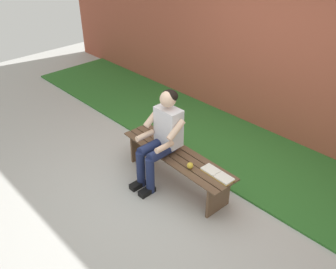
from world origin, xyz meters
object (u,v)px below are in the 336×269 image
Objects in this scene: bench_near at (177,160)px; book_open at (217,174)px; person_seated at (162,135)px; apple at (190,166)px.

book_open is at bearing -176.34° from bench_near.
person_seated reaches higher than apple.
bench_near is 0.40m from person_seated.
apple reaches higher than book_open.
apple is at bearing -179.47° from person_seated.
person_seated is 16.05× the size of apple.
person_seated is 0.53m from apple.
book_open is at bearing -156.14° from apple.
book_open is at bearing -170.03° from person_seated.
apple is 0.33m from book_open.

